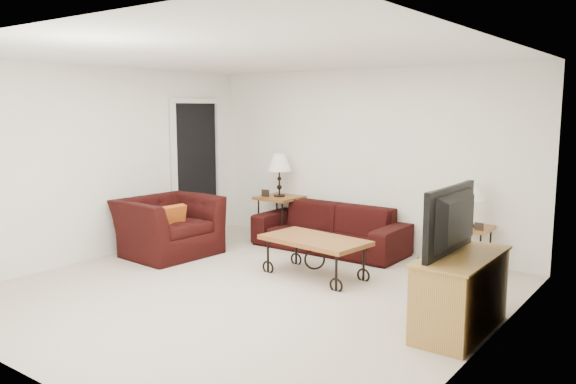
# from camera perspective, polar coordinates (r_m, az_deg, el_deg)

# --- Properties ---
(ground) EXTENTS (5.00, 5.00, 0.00)m
(ground) POSITION_cam_1_polar(r_m,az_deg,el_deg) (6.29, -3.86, -9.81)
(ground) COLOR beige
(ground) RESTS_ON ground
(wall_back) EXTENTS (5.00, 0.02, 2.50)m
(wall_back) POSITION_cam_1_polar(r_m,az_deg,el_deg) (8.07, 7.66, 3.26)
(wall_back) COLOR white
(wall_back) RESTS_ON ground
(wall_front) EXTENTS (5.00, 0.02, 2.50)m
(wall_front) POSITION_cam_1_polar(r_m,az_deg,el_deg) (4.45, -25.44, -1.65)
(wall_front) COLOR white
(wall_front) RESTS_ON ground
(wall_left) EXTENTS (0.02, 5.00, 2.50)m
(wall_left) POSITION_cam_1_polar(r_m,az_deg,el_deg) (7.87, -17.97, 2.79)
(wall_left) COLOR white
(wall_left) RESTS_ON ground
(wall_right) EXTENTS (0.02, 5.00, 2.50)m
(wall_right) POSITION_cam_1_polar(r_m,az_deg,el_deg) (4.79, 19.36, -0.63)
(wall_right) COLOR white
(wall_right) RESTS_ON ground
(ceiling) EXTENTS (5.00, 5.00, 0.00)m
(ceiling) POSITION_cam_1_polar(r_m,az_deg,el_deg) (6.00, -4.11, 13.52)
(ceiling) COLOR white
(ceiling) RESTS_ON wall_back
(doorway) EXTENTS (0.08, 0.94, 2.04)m
(doorway) POSITION_cam_1_polar(r_m,az_deg,el_deg) (8.92, -9.14, 2.23)
(doorway) COLOR black
(doorway) RESTS_ON ground
(sofa) EXTENTS (2.16, 0.84, 0.63)m
(sofa) POSITION_cam_1_polar(r_m,az_deg,el_deg) (7.93, 4.15, -3.61)
(sofa) COLOR black
(sofa) RESTS_ON ground
(side_table_left) EXTENTS (0.61, 0.61, 0.64)m
(side_table_left) POSITION_cam_1_polar(r_m,az_deg,el_deg) (8.64, -0.87, -2.54)
(side_table_left) COLOR brown
(side_table_left) RESTS_ON ground
(side_table_right) EXTENTS (0.53, 0.53, 0.54)m
(side_table_right) POSITION_cam_1_polar(r_m,az_deg,el_deg) (7.30, 17.69, -5.40)
(side_table_right) COLOR brown
(side_table_right) RESTS_ON ground
(lamp_left) EXTENTS (0.38, 0.38, 0.64)m
(lamp_left) POSITION_cam_1_polar(r_m,az_deg,el_deg) (8.54, -0.88, 1.70)
(lamp_left) COLOR black
(lamp_left) RESTS_ON side_table_left
(lamp_right) EXTENTS (0.33, 0.33, 0.54)m
(lamp_right) POSITION_cam_1_polar(r_m,az_deg,el_deg) (7.19, 17.89, -1.18)
(lamp_right) COLOR black
(lamp_right) RESTS_ON side_table_right
(photo_frame_left) EXTENTS (0.13, 0.03, 0.11)m
(photo_frame_left) POSITION_cam_1_polar(r_m,az_deg,el_deg) (8.56, -2.28, -0.11)
(photo_frame_left) COLOR black
(photo_frame_left) RESTS_ON side_table_left
(photo_frame_right) EXTENTS (0.11, 0.03, 0.09)m
(photo_frame_right) POSITION_cam_1_polar(r_m,az_deg,el_deg) (7.05, 18.56, -3.28)
(photo_frame_right) COLOR black
(photo_frame_right) RESTS_ON side_table_right
(coffee_table) EXTENTS (1.30, 0.80, 0.46)m
(coffee_table) POSITION_cam_1_polar(r_m,az_deg,el_deg) (6.72, 2.68, -6.54)
(coffee_table) COLOR brown
(coffee_table) RESTS_ON ground
(armchair) EXTENTS (1.12, 1.26, 0.78)m
(armchair) POSITION_cam_1_polar(r_m,az_deg,el_deg) (7.83, -11.87, -3.38)
(armchair) COLOR black
(armchair) RESTS_ON ground
(throw_pillow) EXTENTS (0.11, 0.36, 0.35)m
(throw_pillow) POSITION_cam_1_polar(r_m,az_deg,el_deg) (7.66, -11.43, -2.62)
(throw_pillow) COLOR #BC4218
(throw_pillow) RESTS_ON armchair
(tv_stand) EXTENTS (0.48, 1.16, 0.69)m
(tv_stand) POSITION_cam_1_polar(r_m,az_deg,el_deg) (5.31, 16.88, -9.67)
(tv_stand) COLOR #AC8240
(tv_stand) RESTS_ON ground
(television) EXTENTS (0.14, 1.04, 0.60)m
(television) POSITION_cam_1_polar(r_m,az_deg,el_deg) (5.16, 16.98, -2.80)
(television) COLOR black
(television) RESTS_ON tv_stand
(backpack) EXTENTS (0.32, 0.25, 0.40)m
(backpack) POSITION_cam_1_polar(r_m,az_deg,el_deg) (6.96, 13.97, -6.54)
(backpack) COLOR black
(backpack) RESTS_ON ground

